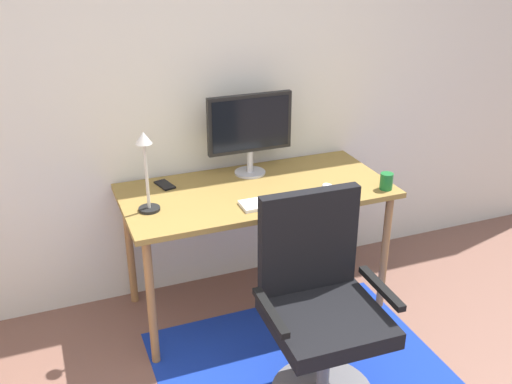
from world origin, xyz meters
The scene contains 9 objects.
wall_back centered at (0.00, 2.20, 1.30)m, with size 6.00×0.10×2.60m, color silver.
desk centered at (0.15, 1.78, 0.69)m, with size 1.48×0.71×0.76m.
monitor centered at (0.20, 1.99, 1.04)m, with size 0.50×0.18×0.47m.
keyboard centered at (0.21, 1.57, 0.77)m, with size 0.43×0.13×0.02m, color white.
computer_mouse centered at (0.51, 1.61, 0.78)m, with size 0.06×0.10×0.03m, color white.
coffee_cup centered at (0.81, 1.51, 0.81)m, with size 0.07×0.07×0.09m, color #18682C.
cell_phone centered at (-0.31, 2.00, 0.76)m, with size 0.07×0.14×0.01m, color black.
desk_lamp centered at (-0.45, 1.72, 1.02)m, with size 0.11×0.11×0.42m.
office_chair centered at (0.16, 0.99, 0.44)m, with size 0.59×0.52×1.01m.
Camera 1 is at (-0.93, -0.98, 2.09)m, focal length 41.33 mm.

